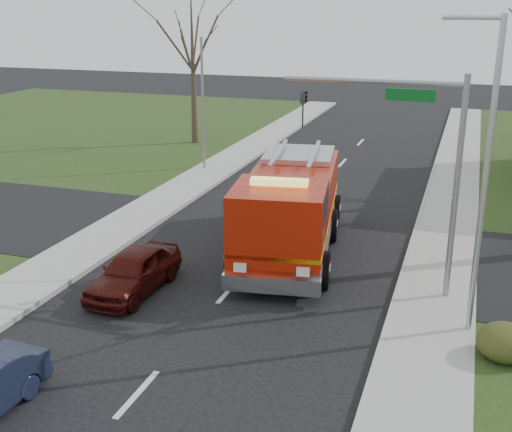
% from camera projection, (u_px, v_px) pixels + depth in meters
% --- Properties ---
extents(ground, '(120.00, 120.00, 0.00)m').
position_uv_depth(ground, '(229.00, 290.00, 20.26)').
color(ground, black).
rests_on(ground, ground).
extents(sidewalk_right, '(2.40, 80.00, 0.15)m').
position_uv_depth(sidewalk_right, '(431.00, 317.00, 18.35)').
color(sidewalk_right, '#999993').
rests_on(sidewalk_right, ground).
extents(sidewalk_left, '(2.40, 80.00, 0.15)m').
position_uv_depth(sidewalk_left, '(62.00, 264.00, 22.12)').
color(sidewalk_left, '#999993').
rests_on(sidewalk_left, ground).
extents(bare_tree_left, '(4.50, 4.50, 9.00)m').
position_uv_depth(bare_tree_left, '(193.00, 56.00, 39.53)').
color(bare_tree_left, '#3F3325').
rests_on(bare_tree_left, ground).
extents(traffic_signal_mast, '(5.29, 0.18, 6.80)m').
position_uv_depth(traffic_signal_mast, '(414.00, 146.00, 18.54)').
color(traffic_signal_mast, gray).
rests_on(traffic_signal_mast, ground).
extents(streetlight_pole, '(1.48, 0.16, 8.40)m').
position_uv_depth(streetlight_pole, '(484.00, 173.00, 16.21)').
color(streetlight_pole, '#B7BABF').
rests_on(streetlight_pole, ground).
extents(utility_pole_far, '(0.14, 0.14, 7.00)m').
position_uv_depth(utility_pole_far, '(203.00, 106.00, 33.81)').
color(utility_pole_far, gray).
rests_on(utility_pole_far, ground).
extents(fire_engine, '(4.39, 9.03, 3.50)m').
position_uv_depth(fire_engine, '(289.00, 211.00, 22.84)').
color(fire_engine, '#A91907').
rests_on(fire_engine, ground).
extents(parked_car_maroon, '(1.75, 4.06, 1.36)m').
position_uv_depth(parked_car_maroon, '(134.00, 271.00, 20.00)').
color(parked_car_maroon, '#3E0D0A').
rests_on(parked_car_maroon, ground).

